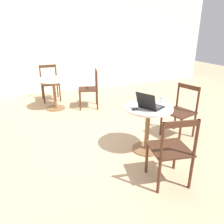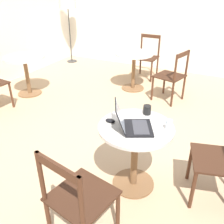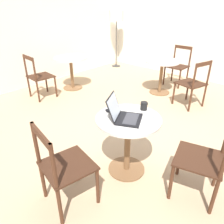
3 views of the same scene
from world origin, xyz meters
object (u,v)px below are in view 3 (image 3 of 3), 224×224
(chair_mid_right, at_px, (178,66))
(laptop, at_px, (124,115))
(chair_near_front, at_px, (204,160))
(mouse, at_px, (109,111))
(chair_mid_front, at_px, (193,84))
(chair_near_left, at_px, (63,167))
(chair_far_left, at_px, (39,77))
(cafe_table_near, at_px, (128,132))
(cafe_table_mid, at_px, (162,69))
(drinking_glass, at_px, (156,120))
(cafe_table_far, at_px, (71,66))
(mug, at_px, (144,106))
(floor_lamp, at_px, (116,18))

(chair_mid_right, height_order, laptop, laptop)
(chair_near_front, relative_size, mouse, 8.95)
(chair_near_front, relative_size, chair_mid_front, 1.00)
(laptop, bearing_deg, chair_near_left, 169.54)
(chair_near_left, distance_m, chair_far_left, 2.89)
(chair_mid_right, bearing_deg, chair_mid_front, -140.52)
(cafe_table_near, relative_size, chair_mid_front, 0.80)
(cafe_table_mid, distance_m, laptop, 2.69)
(chair_near_left, relative_size, drinking_glass, 9.20)
(chair_mid_front, bearing_deg, cafe_table_far, 110.21)
(chair_near_left, xyz_separation_m, laptop, (0.72, -0.13, 0.31))
(chair_near_left, height_order, mug, chair_near_left)
(chair_near_front, relative_size, laptop, 2.03)
(laptop, distance_m, mouse, 0.24)
(chair_mid_right, height_order, drinking_glass, chair_mid_right)
(chair_far_left, bearing_deg, cafe_table_near, -100.91)
(floor_lamp, bearing_deg, mug, -134.72)
(chair_mid_front, height_order, mouse, chair_mid_front)
(chair_near_left, bearing_deg, drinking_glass, -26.82)
(chair_near_front, relative_size, chair_mid_right, 1.00)
(cafe_table_near, xyz_separation_m, drinking_glass, (0.08, -0.28, 0.23))
(cafe_table_mid, relative_size, drinking_glass, 7.35)
(chair_mid_front, relative_size, drinking_glass, 9.20)
(cafe_table_mid, xyz_separation_m, chair_near_left, (-3.21, -0.87, -0.08))
(mouse, bearing_deg, chair_far_left, 77.18)
(chair_mid_front, bearing_deg, chair_near_left, -178.65)
(chair_near_left, bearing_deg, laptop, -10.46)
(cafe_table_near, distance_m, floor_lamp, 4.74)
(cafe_table_near, relative_size, chair_far_left, 0.80)
(laptop, bearing_deg, chair_mid_front, 5.12)
(laptop, height_order, drinking_glass, laptop)
(chair_near_left, relative_size, floor_lamp, 0.56)
(chair_near_left, relative_size, laptop, 2.03)
(cafe_table_far, bearing_deg, chair_far_left, 175.94)
(chair_far_left, bearing_deg, laptop, -102.09)
(floor_lamp, height_order, mug, floor_lamp)
(cafe_table_mid, bearing_deg, chair_near_left, -164.91)
(chair_mid_front, bearing_deg, laptop, -174.88)
(chair_mid_front, height_order, floor_lamp, floor_lamp)
(laptop, bearing_deg, cafe_table_mid, 21.87)
(cafe_table_far, relative_size, drinking_glass, 7.35)
(chair_mid_front, relative_size, chair_far_left, 1.00)
(cafe_table_near, xyz_separation_m, mug, (0.28, -0.01, 0.23))
(chair_near_left, bearing_deg, mug, -8.42)
(cafe_table_mid, bearing_deg, chair_mid_front, -105.10)
(cafe_table_far, height_order, mouse, mouse)
(chair_far_left, xyz_separation_m, mug, (-0.25, -2.73, 0.31))
(cafe_table_near, distance_m, chair_mid_right, 3.34)
(cafe_table_far, distance_m, chair_far_left, 0.80)
(chair_far_left, xyz_separation_m, laptop, (-0.58, -2.71, 0.31))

